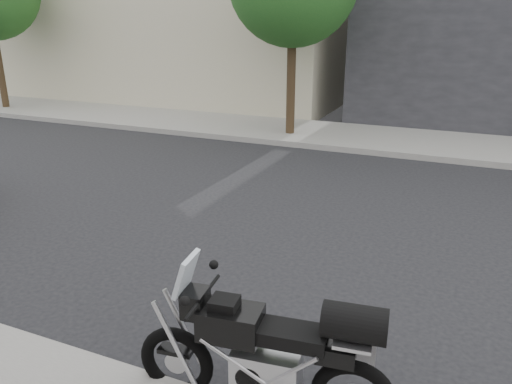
# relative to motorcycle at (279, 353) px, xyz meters

# --- Properties ---
(ground) EXTENTS (120.00, 120.00, 0.00)m
(ground) POSITION_rel_motorcycle_xyz_m (1.43, -3.86, -0.61)
(ground) COLOR black
(ground) RESTS_ON ground
(far_sidewalk) EXTENTS (44.00, 3.00, 0.15)m
(far_sidewalk) POSITION_rel_motorcycle_xyz_m (1.43, -10.36, -0.54)
(far_sidewalk) COLOR gray
(far_sidewalk) RESTS_ON ground
(motorcycle) EXTENTS (2.24, 0.89, 1.42)m
(motorcycle) POSITION_rel_motorcycle_xyz_m (0.00, 0.00, 0.00)
(motorcycle) COLOR black
(motorcycle) RESTS_ON ground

